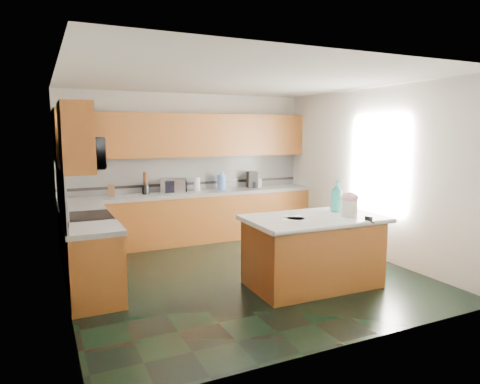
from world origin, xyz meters
TOP-DOWN VIEW (x-y plane):
  - floor at (0.00, 0.00)m, footprint 4.60×4.60m
  - ceiling at (0.00, 0.00)m, footprint 4.60×4.60m
  - wall_back at (0.00, 2.32)m, footprint 4.60×0.04m
  - wall_front at (0.00, -2.32)m, footprint 4.60×0.04m
  - wall_left at (-2.32, 0.00)m, footprint 0.04×4.60m
  - wall_right at (2.32, 0.00)m, footprint 0.04×4.60m
  - back_base_cab at (0.00, 2.00)m, footprint 4.60×0.60m
  - back_countertop at (0.00, 2.00)m, footprint 4.60×0.64m
  - back_upper_cab at (0.00, 2.13)m, footprint 4.60×0.33m
  - back_backsplash at (0.00, 2.29)m, footprint 4.60×0.02m
  - back_accent_band at (0.00, 2.28)m, footprint 4.60×0.01m
  - left_base_cab_rear at (-2.00, 1.29)m, footprint 0.60×0.82m
  - left_counter_rear at (-2.00, 1.29)m, footprint 0.64×0.82m
  - left_base_cab_front at (-2.00, -0.24)m, footprint 0.60×0.72m
  - left_counter_front at (-2.00, -0.24)m, footprint 0.64×0.72m
  - left_backsplash at (-2.29, 0.55)m, footprint 0.02×2.30m
  - left_accent_band at (-2.28, 0.55)m, footprint 0.01×2.30m
  - left_upper_cab_rear at (-2.13, 1.42)m, footprint 0.33×1.09m
  - left_upper_cab_front at (-2.13, -0.24)m, footprint 0.33×0.72m
  - range_body at (-2.00, 0.50)m, footprint 0.60×0.76m
  - range_oven_door at (-1.71, 0.50)m, footprint 0.02×0.68m
  - range_cooktop at (-2.00, 0.50)m, footprint 0.62×0.78m
  - range_handle at (-1.68, 0.50)m, footprint 0.02×0.66m
  - range_backguard at (-2.26, 0.50)m, footprint 0.06×0.76m
  - microwave at (-2.00, 0.50)m, footprint 0.50×0.73m
  - island_base at (0.65, -0.82)m, footprint 1.66×0.98m
  - island_top at (0.65, -0.82)m, footprint 1.76×1.08m
  - island_bullnose at (0.65, -1.34)m, footprint 1.74×0.10m
  - treat_jar at (1.07, -1.01)m, footprint 0.24×0.24m
  - treat_jar_lid at (1.07, -1.01)m, footprint 0.22×0.22m
  - treat_jar_knob at (1.07, -1.01)m, footprint 0.07×0.03m
  - treat_jar_knob_end_l at (1.04, -1.01)m, footprint 0.04×0.04m
  - treat_jar_knob_end_r at (1.11, -1.01)m, footprint 0.04×0.04m
  - soap_bottle_island at (1.14, -0.65)m, footprint 0.20×0.20m
  - paper_sheet_a at (0.41, -0.81)m, footprint 0.37×0.32m
  - paper_sheet_b at (0.34, -0.82)m, footprint 0.35×0.32m
  - clamp_body at (1.12, -1.32)m, footprint 0.04×0.10m
  - clamp_handle at (1.12, -1.38)m, footprint 0.02×0.07m
  - knife_block at (-1.45, 2.05)m, footprint 0.13×0.16m
  - utensil_crock at (-0.86, 2.08)m, footprint 0.13×0.13m
  - utensil_bundle at (-0.86, 2.08)m, footprint 0.07×0.07m
  - toaster_oven at (-0.36, 2.05)m, footprint 0.52×0.44m
  - toaster_oven_door at (-0.36, 1.91)m, footprint 0.39×0.01m
  - paper_towel at (0.10, 2.10)m, footprint 0.11×0.11m
  - paper_towel_base at (0.10, 2.10)m, footprint 0.16×0.16m
  - water_jug at (0.58, 2.06)m, footprint 0.17×0.17m
  - water_jug_neck at (0.58, 2.06)m, footprint 0.08×0.08m
  - coffee_maker at (1.23, 2.08)m, footprint 0.22×0.23m
  - coffee_carafe at (1.23, 2.03)m, footprint 0.13×0.13m
  - soap_bottle_back at (1.34, 2.05)m, footprint 0.15×0.15m
  - soap_back_cap at (1.34, 2.05)m, footprint 0.02×0.02m
  - window_light_proxy at (2.29, -0.20)m, footprint 0.02×1.40m

SIDE VIEW (x-z plane):
  - floor at x=0.00m, z-range 0.00..0.00m
  - range_oven_door at x=-1.71m, z-range 0.12..0.68m
  - back_base_cab at x=0.00m, z-range 0.00..0.86m
  - left_base_cab_rear at x=-2.00m, z-range 0.00..0.86m
  - left_base_cab_front at x=-2.00m, z-range 0.00..0.86m
  - island_base at x=0.65m, z-range 0.00..0.86m
  - range_body at x=-2.00m, z-range 0.00..0.88m
  - range_handle at x=-1.68m, z-range 0.77..0.79m
  - back_countertop at x=0.00m, z-range 0.86..0.92m
  - left_counter_rear at x=-2.00m, z-range 0.86..0.92m
  - left_counter_front at x=-2.00m, z-range 0.86..0.92m
  - island_top at x=0.65m, z-range 0.86..0.92m
  - island_bullnose at x=0.65m, z-range 0.86..0.92m
  - range_cooktop at x=-2.00m, z-range 0.88..0.92m
  - clamp_handle at x=1.12m, z-range 0.90..0.92m
  - paper_sheet_a at x=0.41m, z-range 0.92..0.92m
  - paper_sheet_b at x=0.34m, z-range 0.92..0.92m
  - paper_towel_base at x=0.10m, z-range 0.92..0.93m
  - clamp_body at x=1.12m, z-range 0.88..0.98m
  - coffee_carafe at x=1.23m, z-range 0.92..1.05m
  - utensil_crock at x=-0.86m, z-range 0.92..1.08m
  - knife_block at x=-1.45m, z-range 0.91..1.12m
  - range_backguard at x=-2.26m, z-range 0.93..1.11m
  - treat_jar at x=1.07m, z-range 0.92..1.13m
  - back_accent_band at x=0.00m, z-range 1.02..1.06m
  - left_accent_band at x=-2.28m, z-range 1.02..1.06m
  - paper_towel at x=0.10m, z-range 0.92..1.16m
  - soap_bottle_back at x=1.34m, z-range 0.92..1.17m
  - toaster_oven at x=-0.36m, z-range 0.92..1.17m
  - toaster_oven_door at x=-0.36m, z-range 0.94..1.15m
  - water_jug at x=0.58m, z-range 0.92..1.21m
  - coffee_maker at x=1.23m, z-range 0.92..1.23m
  - soap_bottle_island at x=1.14m, z-range 0.92..1.34m
  - treat_jar_lid at x=1.07m, z-range 1.10..1.24m
  - soap_back_cap at x=1.34m, z-range 1.17..1.20m
  - utensil_bundle at x=-0.86m, z-range 1.08..1.31m
  - treat_jar_knob at x=1.07m, z-range 1.20..1.23m
  - treat_jar_knob_end_l at x=1.04m, z-range 1.19..1.23m
  - treat_jar_knob_end_r at x=1.11m, z-range 1.19..1.23m
  - water_jug_neck at x=0.58m, z-range 1.21..1.25m
  - back_backsplash at x=0.00m, z-range 0.92..1.55m
  - left_backsplash at x=-2.29m, z-range 0.92..1.55m
  - wall_back at x=0.00m, z-range 0.00..2.70m
  - wall_front at x=0.00m, z-range 0.00..2.70m
  - wall_left at x=-2.32m, z-range 0.00..2.70m
  - wall_right at x=2.32m, z-range 0.00..2.70m
  - window_light_proxy at x=2.29m, z-range 0.95..2.05m
  - microwave at x=-2.00m, z-range 1.53..1.94m
  - back_upper_cab at x=0.00m, z-range 1.55..2.33m
  - left_upper_cab_rear at x=-2.13m, z-range 1.55..2.33m
  - left_upper_cab_front at x=-2.13m, z-range 1.55..2.33m
  - ceiling at x=0.00m, z-range 2.70..2.70m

